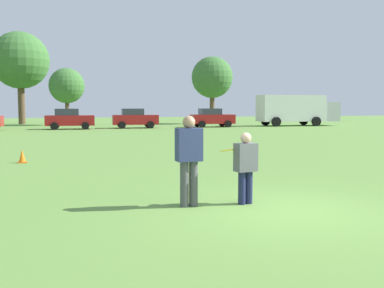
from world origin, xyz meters
name	(u,v)px	position (x,y,z in m)	size (l,w,h in m)	color
ground_plane	(283,211)	(0.00, 0.00, 0.00)	(151.29, 151.29, 0.00)	#608C3D
player_thrower	(189,156)	(-1.61, 0.91, 1.02)	(0.51, 0.31, 1.81)	#4C4C51
player_defender	(246,164)	(-0.44, 0.79, 0.82)	(0.48, 0.32, 1.47)	#1E234C
frisbee	(227,150)	(-0.80, 0.91, 1.11)	(0.27, 0.27, 0.08)	yellow
traffic_cone	(22,156)	(-5.30, 9.25, 0.23)	(0.32, 0.32, 0.48)	#D8590C
parked_car_center	(70,119)	(-2.97, 33.18, 0.92)	(4.31, 2.44, 1.82)	maroon
parked_car_mid_right	(135,118)	(2.91, 33.55, 0.92)	(4.31, 2.44, 1.82)	maroon
parked_car_near_right	(212,118)	(10.52, 33.40, 0.92)	(4.31, 2.44, 1.82)	maroon
box_truck	(296,109)	(19.92, 33.50, 1.75)	(8.64, 3.38, 3.18)	white
tree_center_elm	(20,61)	(-7.83, 46.31, 7.16)	(6.41, 6.41, 10.41)	brown
tree_east_birch	(67,86)	(-2.93, 42.14, 4.22)	(3.77, 3.77, 6.13)	brown
tree_east_oak	(212,78)	(13.39, 41.37, 5.38)	(4.81, 4.81, 7.82)	brown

